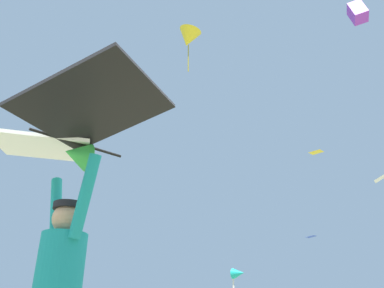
{
  "coord_description": "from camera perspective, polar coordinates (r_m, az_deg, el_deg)",
  "views": [
    {
      "loc": [
        2.64,
        -1.79,
        0.75
      ],
      "look_at": [
        0.19,
        1.61,
        2.77
      ],
      "focal_mm": 35.57,
      "sensor_mm": 36.0,
      "label": 1
    }
  ],
  "objects": [
    {
      "name": "distant_kite_white_high_left",
      "position": [
        28.82,
        26.27,
        -4.66
      ],
      "size": [
        1.04,
        1.1,
        0.51
      ],
      "color": "white"
    },
    {
      "name": "distant_kite_yellow_mid_right",
      "position": [
        28.3,
        18.1,
        -1.09
      ],
      "size": [
        1.21,
        1.21,
        0.24
      ],
      "color": "yellow"
    },
    {
      "name": "distant_kite_blue_mid_left",
      "position": [
        37.04,
        17.42,
        -13.06
      ],
      "size": [
        1.2,
        1.2,
        0.18
      ],
      "color": "blue"
    },
    {
      "name": "marker_flag",
      "position": [
        9.08,
        6.89,
        -19.57
      ],
      "size": [
        0.3,
        0.24,
        1.96
      ],
      "color": "silver",
      "rests_on": "ground"
    },
    {
      "name": "distant_kite_yellow_overhead_distant",
      "position": [
        21.55,
        -0.55,
        15.58
      ],
      "size": [
        1.61,
        1.4,
        2.88
      ],
      "color": "yellow"
    },
    {
      "name": "held_stunt_kite",
      "position": [
        3.32,
        -18.06,
        1.48
      ],
      "size": [
        2.11,
        1.34,
        0.44
      ],
      "color": "black"
    },
    {
      "name": "distant_kite_purple_low_right",
      "position": [
        22.99,
        23.58,
        17.63
      ],
      "size": [
        1.14,
        1.03,
        1.36
      ],
      "color": "purple"
    }
  ]
}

